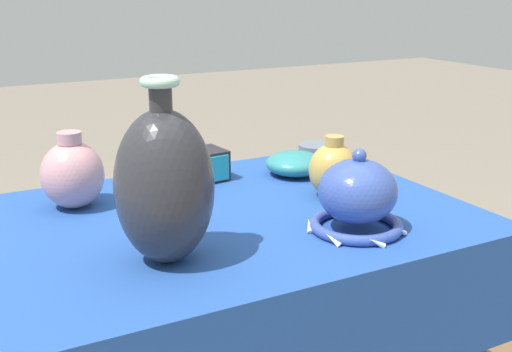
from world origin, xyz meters
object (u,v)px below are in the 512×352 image
Objects in this scene: jar_round_ochre at (333,170)px; mosaic_tile_box at (196,166)px; bowl_shallow_teal at (295,163)px; jar_round_rose at (72,174)px; vase_tall_bulbous at (164,186)px; vase_dome_bell at (357,198)px; pot_squat_slate at (317,152)px.

mosaic_tile_box is at bearing 131.36° from jar_round_ochre.
bowl_shallow_teal is 0.89× the size of jar_round_rose.
mosaic_tile_box is 1.04× the size of bowl_shallow_teal.
jar_round_rose is (-0.08, 0.37, -0.07)m from vase_tall_bulbous.
vase_dome_bell is 0.40m from bowl_shallow_teal.
vase_dome_bell is 1.34× the size of bowl_shallow_teal.
vase_dome_bell is at bearing -111.86° from jar_round_ochre.
jar_round_rose reaches higher than bowl_shallow_teal.
vase_tall_bulbous is at bearing -125.33° from mosaic_tile_box.
mosaic_tile_box is 0.92× the size of jar_round_rose.
vase_dome_bell is 1.41× the size of jar_round_ochre.
vase_tall_bulbous reaches higher than bowl_shallow_teal.
jar_round_ochre is (0.08, 0.20, -0.00)m from vase_dome_bell.
vase_tall_bulbous is 0.50m from jar_round_ochre.
vase_dome_bell is 1.20× the size of jar_round_rose.
jar_round_rose is (-0.55, 0.21, 0.01)m from jar_round_ochre.
bowl_shallow_teal is (0.48, 0.35, -0.11)m from vase_tall_bulbous.
vase_dome_bell is 1.29× the size of mosaic_tile_box.
jar_round_rose reaches higher than mosaic_tile_box.
vase_dome_bell is 0.21m from jar_round_ochre.
jar_round_ochre is at bearing -54.78° from mosaic_tile_box.
mosaic_tile_box is at bearing -177.32° from pot_squat_slate.
vase_dome_bell is at bearing -41.12° from jar_round_rose.
jar_round_rose is at bearing 158.83° from jar_round_ochre.
pot_squat_slate is (0.13, 0.09, -0.01)m from bowl_shallow_teal.
bowl_shallow_teal is at bearing 85.56° from jar_round_ochre.
vase_tall_bulbous is 0.61m from bowl_shallow_teal.
pot_squat_slate is at bearing 35.67° from vase_tall_bulbous.
mosaic_tile_box is at bearing 9.40° from jar_round_rose.
jar_round_ochre is 1.36× the size of pot_squat_slate.
mosaic_tile_box is 1.09× the size of jar_round_ochre.
vase_tall_bulbous is 1.62× the size of vase_dome_bell.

